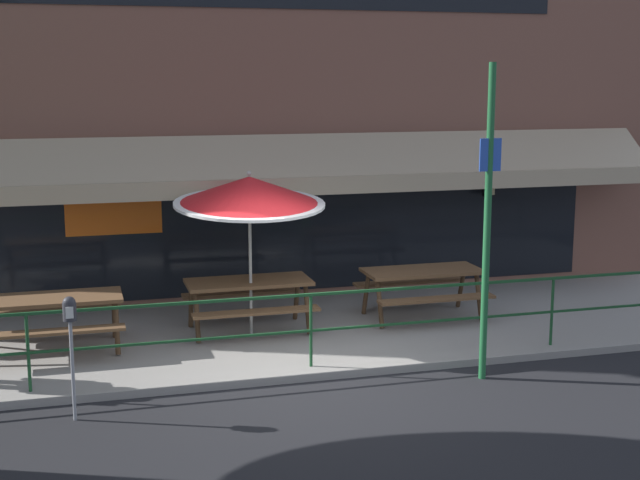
{
  "coord_description": "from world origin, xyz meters",
  "views": [
    {
      "loc": [
        -2.83,
        -10.31,
        3.8
      ],
      "look_at": [
        0.48,
        1.6,
        1.5
      ],
      "focal_mm": 50.0,
      "sensor_mm": 36.0,
      "label": 1
    }
  ],
  "objects_px": {
    "picnic_table_centre": "(249,291)",
    "street_sign_pole": "(487,221)",
    "patio_umbrella_centre": "(249,192)",
    "picnic_table_left": "(54,308)",
    "picnic_table_right": "(422,280)",
    "parking_meter_near": "(70,321)"
  },
  "relations": [
    {
      "from": "patio_umbrella_centre",
      "to": "street_sign_pole",
      "type": "distance_m",
      "value": 3.46
    },
    {
      "from": "picnic_table_centre",
      "to": "parking_meter_near",
      "type": "relative_size",
      "value": 1.27
    },
    {
      "from": "picnic_table_left",
      "to": "parking_meter_near",
      "type": "relative_size",
      "value": 1.27
    },
    {
      "from": "picnic_table_left",
      "to": "patio_umbrella_centre",
      "type": "distance_m",
      "value": 3.09
    },
    {
      "from": "picnic_table_right",
      "to": "parking_meter_near",
      "type": "distance_m",
      "value": 5.83
    },
    {
      "from": "picnic_table_centre",
      "to": "street_sign_pole",
      "type": "distance_m",
      "value": 3.81
    },
    {
      "from": "street_sign_pole",
      "to": "picnic_table_centre",
      "type": "bearing_deg",
      "value": 134.7
    },
    {
      "from": "picnic_table_right",
      "to": "street_sign_pole",
      "type": "relative_size",
      "value": 0.46
    },
    {
      "from": "patio_umbrella_centre",
      "to": "picnic_table_left",
      "type": "bearing_deg",
      "value": -178.1
    },
    {
      "from": "picnic_table_left",
      "to": "street_sign_pole",
      "type": "distance_m",
      "value": 5.85
    },
    {
      "from": "patio_umbrella_centre",
      "to": "parking_meter_near",
      "type": "height_order",
      "value": "patio_umbrella_centre"
    },
    {
      "from": "picnic_table_left",
      "to": "street_sign_pole",
      "type": "height_order",
      "value": "street_sign_pole"
    },
    {
      "from": "street_sign_pole",
      "to": "picnic_table_left",
      "type": "bearing_deg",
      "value": 156.42
    },
    {
      "from": "picnic_table_left",
      "to": "picnic_table_centre",
      "type": "height_order",
      "value": "same"
    },
    {
      "from": "patio_umbrella_centre",
      "to": "street_sign_pole",
      "type": "bearing_deg",
      "value": -43.33
    },
    {
      "from": "patio_umbrella_centre",
      "to": "picnic_table_centre",
      "type": "bearing_deg",
      "value": 90.0
    },
    {
      "from": "parking_meter_near",
      "to": "picnic_table_centre",
      "type": "bearing_deg",
      "value": 46.27
    },
    {
      "from": "picnic_table_centre",
      "to": "picnic_table_right",
      "type": "distance_m",
      "value": 2.71
    },
    {
      "from": "picnic_table_centre",
      "to": "street_sign_pole",
      "type": "relative_size",
      "value": 0.46
    },
    {
      "from": "patio_umbrella_centre",
      "to": "parking_meter_near",
      "type": "relative_size",
      "value": 1.68
    },
    {
      "from": "picnic_table_centre",
      "to": "picnic_table_right",
      "type": "height_order",
      "value": "same"
    },
    {
      "from": "parking_meter_near",
      "to": "street_sign_pole",
      "type": "xyz_separation_m",
      "value": [
        5.0,
        0.06,
        0.88
      ]
    }
  ]
}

